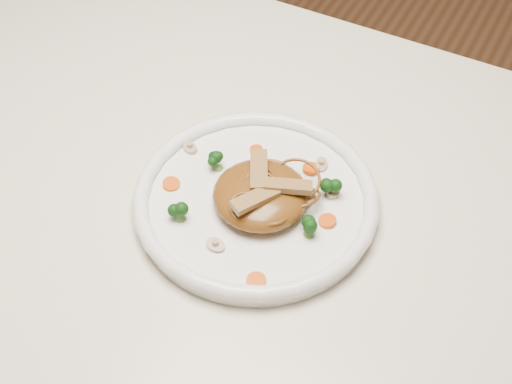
% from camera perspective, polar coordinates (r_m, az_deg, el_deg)
% --- Properties ---
extents(table, '(1.20, 0.80, 0.75)m').
position_cam_1_polar(table, '(1.04, -3.11, -2.82)').
color(table, beige).
rests_on(table, ground).
extents(plate, '(0.31, 0.31, 0.02)m').
position_cam_1_polar(plate, '(0.93, 0.00, -0.90)').
color(plate, white).
rests_on(plate, table).
extents(noodle_mound, '(0.12, 0.12, 0.04)m').
position_cam_1_polar(noodle_mound, '(0.90, 0.35, -0.21)').
color(noodle_mound, brown).
rests_on(noodle_mound, plate).
extents(chicken_a, '(0.06, 0.04, 0.01)m').
position_cam_1_polar(chicken_a, '(0.89, 2.45, 0.45)').
color(chicken_a, '#A27D4C').
rests_on(chicken_a, noodle_mound).
extents(chicken_b, '(0.05, 0.07, 0.01)m').
position_cam_1_polar(chicken_b, '(0.90, 0.23, 1.66)').
color(chicken_b, '#A27D4C').
rests_on(chicken_b, noodle_mound).
extents(chicken_c, '(0.05, 0.06, 0.01)m').
position_cam_1_polar(chicken_c, '(0.87, -0.07, -0.51)').
color(chicken_c, '#A27D4C').
rests_on(chicken_c, noodle_mound).
extents(broccoli_0, '(0.03, 0.03, 0.03)m').
position_cam_1_polar(broccoli_0, '(0.92, 5.73, 0.45)').
color(broccoli_0, '#0E3D0C').
rests_on(broccoli_0, plate).
extents(broccoli_1, '(0.03, 0.03, 0.03)m').
position_cam_1_polar(broccoli_1, '(0.95, -2.94, 2.41)').
color(broccoli_1, '#0E3D0C').
rests_on(broccoli_1, plate).
extents(broccoli_2, '(0.03, 0.03, 0.03)m').
position_cam_1_polar(broccoli_2, '(0.90, -5.85, -1.42)').
color(broccoli_2, '#0E3D0C').
rests_on(broccoli_2, plate).
extents(broccoli_3, '(0.03, 0.03, 0.03)m').
position_cam_1_polar(broccoli_3, '(0.88, 4.11, -2.62)').
color(broccoli_3, '#0E3D0C').
rests_on(broccoli_3, plate).
extents(carrot_0, '(0.03, 0.03, 0.00)m').
position_cam_1_polar(carrot_0, '(0.96, 4.24, 1.78)').
color(carrot_0, '#E95408').
rests_on(carrot_0, plate).
extents(carrot_1, '(0.03, 0.03, 0.00)m').
position_cam_1_polar(carrot_1, '(0.94, -6.49, 0.61)').
color(carrot_1, '#E95408').
rests_on(carrot_1, plate).
extents(carrot_2, '(0.03, 0.03, 0.00)m').
position_cam_1_polar(carrot_2, '(0.90, 5.47, -2.22)').
color(carrot_2, '#E95408').
rests_on(carrot_2, plate).
extents(carrot_3, '(0.02, 0.02, 0.00)m').
position_cam_1_polar(carrot_3, '(0.98, 0.02, 3.24)').
color(carrot_3, '#E95408').
rests_on(carrot_3, plate).
extents(carrot_4, '(0.03, 0.03, 0.00)m').
position_cam_1_polar(carrot_4, '(0.84, 0.02, -6.79)').
color(carrot_4, '#E95408').
rests_on(carrot_4, plate).
extents(mushroom_0, '(0.03, 0.03, 0.01)m').
position_cam_1_polar(mushroom_0, '(0.88, -3.11, -4.06)').
color(mushroom_0, '#C4AD93').
rests_on(mushroom_0, plate).
extents(mushroom_1, '(0.02, 0.02, 0.01)m').
position_cam_1_polar(mushroom_1, '(0.93, 5.90, -0.06)').
color(mushroom_1, '#C4AD93').
rests_on(mushroom_1, plate).
extents(mushroom_2, '(0.03, 0.03, 0.01)m').
position_cam_1_polar(mushroom_2, '(0.98, -5.05, 3.38)').
color(mushroom_2, '#C4AD93').
rests_on(mushroom_2, plate).
extents(mushroom_3, '(0.03, 0.03, 0.01)m').
position_cam_1_polar(mushroom_3, '(0.96, 5.00, 2.08)').
color(mushroom_3, '#C4AD93').
rests_on(mushroom_3, plate).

